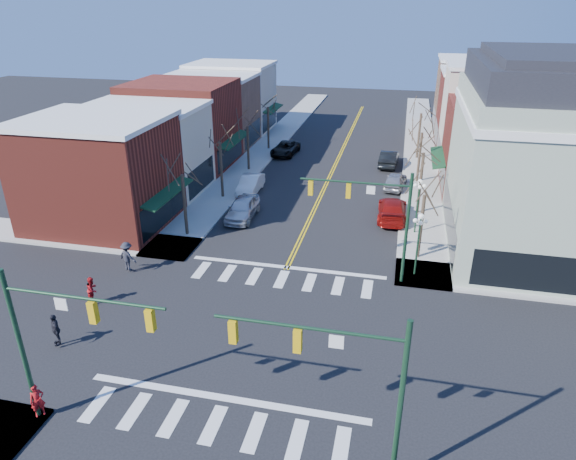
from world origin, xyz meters
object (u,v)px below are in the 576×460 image
Objects in this scene: pedestrian_red_a at (37,400)px; lamppost_corner at (419,234)px; car_right_mid at (395,181)px; car_right_near at (392,209)px; pedestrian_red_b at (92,290)px; pedestrian_dark_a at (56,329)px; lamppost_midblock at (418,197)px; car_left_far at (285,148)px; car_left_mid at (250,184)px; victorian_corner at (554,157)px; pedestrian_dark_b at (127,256)px; car_left_near at (243,208)px; car_right_far at (389,158)px.

lamppost_corner is at bearing -0.75° from pedestrian_red_a.
car_right_near is at bearing 97.80° from car_right_mid.
pedestrian_red_b is 0.90× the size of pedestrian_dark_a.
car_right_mid is 28.90m from pedestrian_red_b.
pedestrian_red_a is at bearing 74.81° from car_right_mid.
lamppost_midblock reaches higher than car_left_far.
lamppost_corner is 0.93× the size of car_left_mid.
victorian_corner is 28.59m from pedestrian_dark_b.
car_right_mid is (0.00, 7.32, -0.06)m from car_right_near.
pedestrian_red_a is 0.80× the size of pedestrian_dark_b.
pedestrian_dark_a reaches higher than car_left_near.
car_right_far is 2.81× the size of pedestrian_dark_a.
victorian_corner is 3.07× the size of car_left_mid.
pedestrian_red_a is (-1.27, -40.79, 0.23)m from car_left_far.
pedestrian_red_b reaches higher than car_left_near.
car_left_far is 36.47m from pedestrian_dark_a.
pedestrian_dark_a is at bearing 70.37° from pedestrian_red_a.
victorian_corner is 2.88× the size of car_left_near.
pedestrian_red_a is (-13.70, -32.28, 0.19)m from car_right_mid.
car_left_mid is at bearing 41.70° from pedestrian_red_a.
car_left_near is 22.58m from pedestrian_red_a.
car_left_far is 40.81m from pedestrian_red_a.
car_right_near is (12.43, -15.83, 0.09)m from car_left_far.
victorian_corner is 8.99× the size of pedestrian_red_b.
car_left_near is at bearing 154.01° from lamppost_corner.
car_right_mid is 2.78× the size of pedestrian_red_a.
car_left_far is 2.61× the size of pedestrian_dark_b.
car_left_near is 3.15× the size of pedestrian_red_a.
car_left_mid is 28.32m from pedestrian_red_a.
pedestrian_red_b is at bearing 142.37° from pedestrian_dark_a.
pedestrian_dark_a reaches higher than pedestrian_red_b.
pedestrian_red_b is (-16.40, -16.47, 0.14)m from car_right_near.
car_left_far is (-22.53, 18.88, -5.95)m from victorian_corner.
car_left_mid is 0.84× the size of car_right_near.
lamppost_midblock is at bearing -135.44° from pedestrian_dark_b.
car_left_near is at bearing 179.60° from lamppost_midblock.
lamppost_midblock is at bearing -23.05° from car_left_mid.
lamppost_corner reaches higher than car_right_mid.
pedestrian_dark_a is at bearing 70.22° from car_right_far.
car_right_far is at bearing 112.74° from pedestrian_dark_a.
pedestrian_dark_b is (-16.29, -12.58, 0.33)m from car_right_near.
lamppost_corner is 0.88× the size of car_right_far.
car_right_far is (11.54, -1.71, 0.10)m from car_left_far.
victorian_corner reaches higher than car_left_near.
lamppost_midblock reaches higher than car_right_near.
pedestrian_dark_b is (0.11, 3.89, 0.18)m from pedestrian_red_b.
lamppost_corner reaches higher than car_left_far.
pedestrian_red_a is (-15.50, -22.40, -2.03)m from lamppost_midblock.
pedestrian_red_a is 12.65m from pedestrian_dark_b.
lamppost_midblock reaches higher than pedestrian_dark_b.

